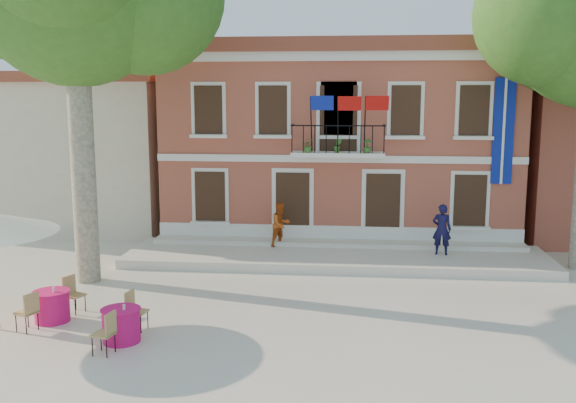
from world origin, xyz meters
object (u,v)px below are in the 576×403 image
at_px(pedestrian_orange, 281,224).
at_px(cafe_table_1, 121,324).
at_px(pedestrian_navy, 442,229).
at_px(cafe_table_0, 52,305).

relative_size(pedestrian_orange, cafe_table_1, 0.79).
bearing_deg(cafe_table_1, pedestrian_orange, 72.21).
bearing_deg(pedestrian_navy, cafe_table_1, 52.75).
distance_m(pedestrian_navy, cafe_table_1, 11.22).
relative_size(cafe_table_0, cafe_table_1, 0.99).
bearing_deg(pedestrian_navy, pedestrian_orange, 2.27).
bearing_deg(cafe_table_1, cafe_table_0, 152.84).
height_order(pedestrian_orange, cafe_table_1, pedestrian_orange).
height_order(pedestrian_navy, pedestrian_orange, pedestrian_navy).
bearing_deg(pedestrian_navy, cafe_table_0, 41.89).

